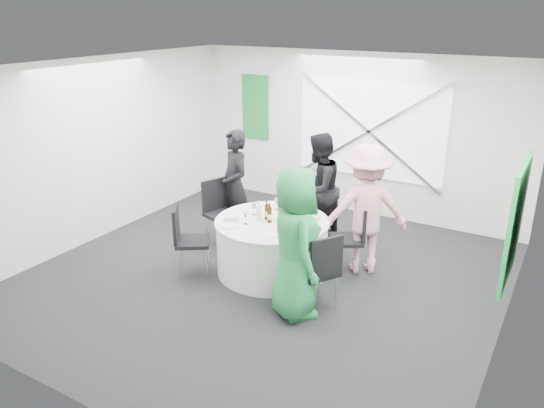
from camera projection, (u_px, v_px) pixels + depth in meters
The scene contains 49 objects.
floor at pixel (265, 276), 7.28m from camera, with size 6.00×6.00×0.00m, color black.
ceiling at pixel (263, 67), 6.30m from camera, with size 6.00×6.00×0.00m, color silver.
wall_back at pixel (354, 134), 9.21m from camera, with size 6.00×6.00×0.00m, color silver.
wall_front at pixel (75, 275), 4.37m from camera, with size 6.00×6.00×0.00m, color silver.
wall_left at pixel (99, 150), 8.22m from camera, with size 6.00×6.00×0.00m, color silver.
wall_right at pixel (517, 225), 5.36m from camera, with size 6.00×6.00×0.00m, color silver.
window_panel at pixel (370, 131), 9.00m from camera, with size 2.60×0.03×1.60m, color silver.
window_brace_a at pixel (369, 131), 8.97m from camera, with size 0.05×0.05×3.16m, color silver.
window_brace_b at pixel (369, 131), 8.97m from camera, with size 0.05×0.05×3.16m, color silver.
green_banner at pixel (255, 107), 10.02m from camera, with size 0.55×0.04×1.20m, color #146633.
green_sign at pixel (515, 223), 5.94m from camera, with size 0.05×1.20×1.40m, color #1A923D.
banquet_table at pixel (272, 246), 7.31m from camera, with size 1.56×1.56×0.76m.
chair_back at pixel (310, 203), 8.24m from camera, with size 0.48×0.49×1.03m.
chair_back_left at pixel (219, 207), 8.13m from camera, with size 0.59×0.58×1.01m.
chair_back_right at pixel (353, 233), 7.25m from camera, with size 0.61×0.60×0.97m.
chair_front_right at pixel (320, 266), 6.27m from camera, with size 0.63×0.63×1.01m.
chair_front_left at pixel (186, 235), 7.17m from camera, with size 0.62×0.62×0.98m.
person_man_back_left at pixel (235, 186), 8.20m from camera, with size 0.64×0.42×1.76m, color black.
person_man_back at pixel (318, 189), 8.09m from camera, with size 0.84×0.46×1.73m, color black.
person_woman_pink at pixel (366, 210), 7.17m from camera, with size 1.17×0.54×1.81m, color pink.
person_woman_green at pixel (295, 243), 6.12m from camera, with size 0.89×0.58×1.82m, color #228041.
plate_back at pixel (289, 207), 7.64m from camera, with size 0.26×0.26×0.01m.
plate_back_left at pixel (250, 209), 7.55m from camera, with size 0.24×0.24×0.01m.
plate_back_right at pixel (314, 218), 7.21m from camera, with size 0.28×0.28×0.04m.
plate_front_right at pixel (291, 235), 6.67m from camera, with size 0.27×0.27×0.04m.
plate_front_left at pixel (230, 225), 7.00m from camera, with size 0.27×0.27×0.01m.
napkin at pixel (231, 218), 7.15m from camera, with size 0.20×0.13×0.05m, color silver.
beer_bottle_a at pixel (267, 212), 7.19m from camera, with size 0.06×0.06×0.27m.
beer_bottle_b at pixel (280, 213), 7.19m from camera, with size 0.06×0.06×0.25m.
beer_bottle_c at pixel (281, 215), 7.10m from camera, with size 0.06×0.06×0.27m.
beer_bottle_d at pixel (270, 215), 7.08m from camera, with size 0.06×0.06×0.28m.
green_water_bottle at pixel (291, 212), 7.12m from camera, with size 0.08×0.08×0.33m.
clear_water_bottle at pixel (259, 213), 7.15m from camera, with size 0.08×0.08×0.28m.
wine_glass_a at pixel (284, 221), 6.84m from camera, with size 0.07×0.07×0.17m.
wine_glass_b at pixel (245, 215), 7.02m from camera, with size 0.07×0.07×0.17m.
wine_glass_c at pixel (279, 223), 6.78m from camera, with size 0.07×0.07×0.17m.
wine_glass_d at pixel (277, 201), 7.52m from camera, with size 0.07×0.07×0.17m.
wine_glass_e at pixel (254, 206), 7.33m from camera, with size 0.07×0.07×0.17m.
wine_glass_f at pixel (296, 215), 7.03m from camera, with size 0.07×0.07×0.17m.
fork_a at pixel (276, 238), 6.64m from camera, with size 0.01×0.15×0.01m, color silver.
knife_a at pixel (296, 235), 6.71m from camera, with size 0.01×0.15×0.01m, color silver.
fork_b at pixel (313, 226), 6.99m from camera, with size 0.01×0.15×0.01m, color silver.
knife_b at pixel (311, 215), 7.36m from camera, with size 0.01×0.15×0.01m, color silver.
fork_c at pixel (231, 217), 7.28m from camera, with size 0.01×0.15×0.01m, color silver.
knife_c at pixel (232, 227), 6.96m from camera, with size 0.01×0.15×0.01m, color silver.
fork_d at pixel (266, 206), 7.71m from camera, with size 0.01×0.15×0.01m, color silver.
knife_d at pixel (244, 210), 7.56m from camera, with size 0.01×0.15×0.01m, color silver.
fork_e at pixel (304, 211), 7.51m from camera, with size 0.01×0.15×0.01m, color silver.
knife_e at pixel (277, 206), 7.71m from camera, with size 0.01×0.15×0.01m, color silver.
Camera 1 is at (3.39, -5.52, 3.47)m, focal length 35.00 mm.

